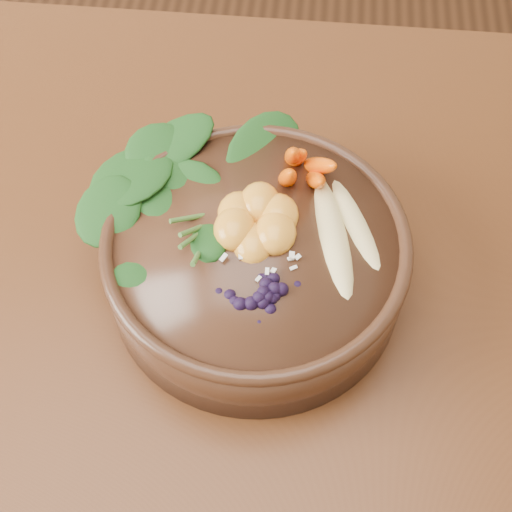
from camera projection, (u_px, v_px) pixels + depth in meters
stoneware_bowl at (256, 262)px, 0.62m from camera, size 0.30×0.30×0.07m
kale_heap at (203, 178)px, 0.60m from camera, size 0.19×0.18×0.04m
carrot_cluster at (303, 144)px, 0.60m from camera, size 0.06×0.06×0.07m
banana_halves at (346, 221)px, 0.58m from camera, size 0.08×0.15×0.02m
mandarin_cluster at (256, 213)px, 0.58m from camera, size 0.09×0.09×0.03m
blueberry_pile at (266, 283)px, 0.54m from camera, size 0.13×0.11×0.04m
coconut_flakes at (260, 255)px, 0.57m from camera, size 0.09×0.08×0.01m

